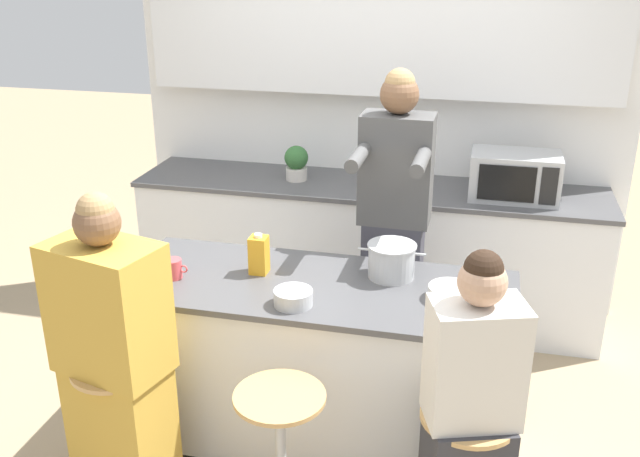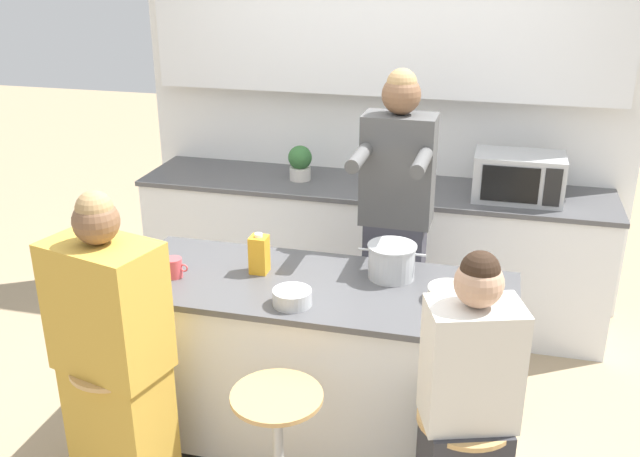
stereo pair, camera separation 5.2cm
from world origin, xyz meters
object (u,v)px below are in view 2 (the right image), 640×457
at_px(person_cooking, 395,234).
at_px(juice_carton, 259,254).
at_px(microwave, 518,177).
at_px(cooking_pot, 392,261).
at_px(fruit_bowl, 450,294).
at_px(person_wrapped_blanket, 114,365).
at_px(coffee_cup_near, 174,268).
at_px(person_seated_near, 465,432).
at_px(bar_stool_leftmost, 122,424).
at_px(kitchen_island, 316,364).
at_px(potted_plant, 300,162).

height_order(person_cooking, juice_carton, person_cooking).
relative_size(juice_carton, microwave, 0.38).
bearing_deg(cooking_pot, fruit_bowl, -30.11).
distance_m(person_wrapped_blanket, coffee_cup_near, 0.56).
bearing_deg(cooking_pot, person_seated_near, -61.28).
height_order(bar_stool_leftmost, fruit_bowl, fruit_bowl).
bearing_deg(kitchen_island, bar_stool_leftmost, -141.67).
bearing_deg(bar_stool_leftmost, cooking_pot, 34.93).
height_order(fruit_bowl, coffee_cup_near, coffee_cup_near).
xyz_separation_m(bar_stool_leftmost, coffee_cup_near, (0.07, 0.49, 0.55)).
relative_size(cooking_pot, microwave, 0.61).
height_order(person_cooking, cooking_pot, person_cooking).
distance_m(coffee_cup_near, juice_carton, 0.41).
height_order(bar_stool_leftmost, potted_plant, potted_plant).
height_order(bar_stool_leftmost, microwave, microwave).
xyz_separation_m(person_wrapped_blanket, juice_carton, (0.43, 0.65, 0.28)).
distance_m(person_wrapped_blanket, microwave, 2.58).
bearing_deg(fruit_bowl, potted_plant, 127.59).
bearing_deg(person_cooking, coffee_cup_near, -140.60).
relative_size(bar_stool_leftmost, cooking_pot, 2.16).
distance_m(fruit_bowl, microwave, 1.42).
distance_m(kitchen_island, bar_stool_leftmost, 0.94).
bearing_deg(person_seated_near, bar_stool_leftmost, 161.03).
xyz_separation_m(person_cooking, potted_plant, (-0.75, 0.76, 0.13)).
bearing_deg(kitchen_island, juice_carton, 169.00).
height_order(person_wrapped_blanket, juice_carton, person_wrapped_blanket).
bearing_deg(kitchen_island, fruit_bowl, -0.82).
distance_m(kitchen_island, cooking_pot, 0.63).
distance_m(person_cooking, microwave, 0.97).
relative_size(person_seated_near, juice_carton, 6.89).
distance_m(cooking_pot, juice_carton, 0.63).
xyz_separation_m(person_wrapped_blanket, person_seated_near, (1.47, 0.00, -0.06)).
bearing_deg(fruit_bowl, person_wrapped_blanket, -156.44).
height_order(kitchen_island, potted_plant, potted_plant).
bearing_deg(fruit_bowl, bar_stool_leftmost, -157.01).
relative_size(kitchen_island, juice_carton, 9.22).
xyz_separation_m(fruit_bowl, potted_plant, (-1.10, 1.42, 0.11)).
bearing_deg(person_wrapped_blanket, kitchen_island, 53.89).
xyz_separation_m(kitchen_island, person_wrapped_blanket, (-0.73, -0.60, 0.25)).
xyz_separation_m(kitchen_island, person_cooking, (0.27, 0.65, 0.45)).
bearing_deg(potted_plant, microwave, -1.81).
bearing_deg(fruit_bowl, kitchen_island, 179.18).
bearing_deg(potted_plant, juice_carton, -82.34).
bearing_deg(juice_carton, potted_plant, 97.66).
height_order(person_cooking, potted_plant, person_cooking).
bearing_deg(juice_carton, person_cooking, 46.52).
bearing_deg(person_wrapped_blanket, potted_plant, 97.53).
bearing_deg(person_cooking, person_wrapped_blanket, -127.71).
relative_size(coffee_cup_near, potted_plant, 0.50).
xyz_separation_m(kitchen_island, cooking_pot, (0.33, 0.16, 0.52)).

